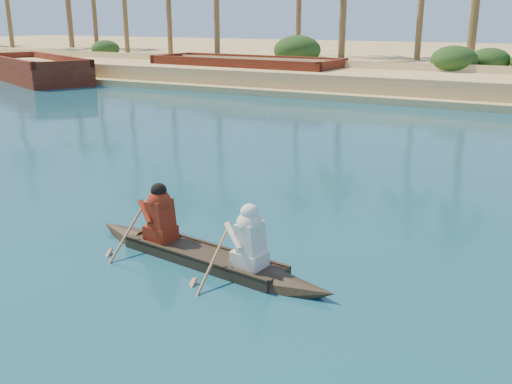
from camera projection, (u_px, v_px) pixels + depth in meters
The scene contains 5 objects.
sandy_embankment at pixel (406, 61), 53.14m from camera, with size 150.00×51.00×1.50m.
shrub_cluster at pixel (352, 65), 39.96m from camera, with size 100.00×6.00×2.40m, color #1D3E16, non-canonical shape.
canoe at pixel (203, 247), 10.60m from camera, with size 5.67×1.52×1.55m.
barge_left at pixel (35, 71), 41.48m from camera, with size 12.97×8.86×2.06m.
barge_mid at pixel (245, 73), 39.03m from camera, with size 13.42×5.14×2.20m.
Camera 1 is at (13.26, -7.69, 4.37)m, focal length 40.00 mm.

